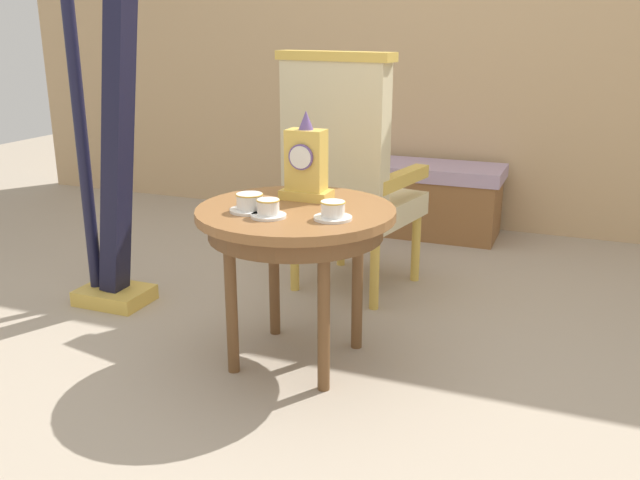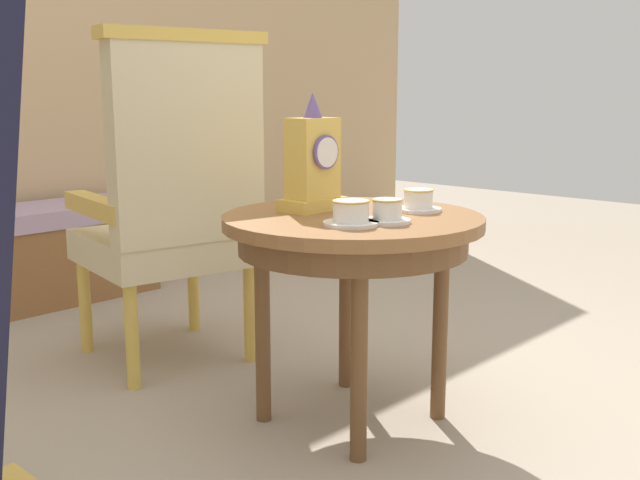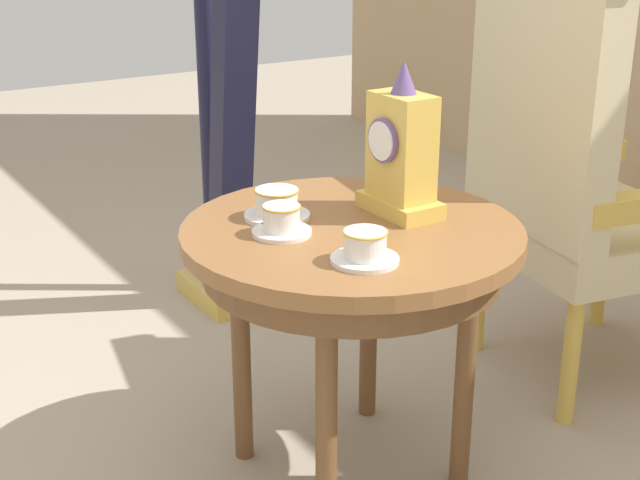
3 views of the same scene
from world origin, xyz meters
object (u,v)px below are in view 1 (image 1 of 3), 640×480
(teacup_left, at_px, (250,203))
(armchair, at_px, (347,172))
(side_table, at_px, (296,227))
(teacup_right, at_px, (268,209))
(teacup_center, at_px, (333,211))
(harp, at_px, (107,152))
(window_bench, at_px, (413,197))
(mantel_clock, at_px, (306,164))

(teacup_left, distance_m, armchair, 0.85)
(teacup_left, bearing_deg, side_table, 39.13)
(teacup_right, height_order, armchair, armchair)
(teacup_center, xyz_separation_m, harp, (-1.17, 0.30, 0.08))
(window_bench, bearing_deg, teacup_left, -93.34)
(armchair, relative_size, window_bench, 1.06)
(side_table, height_order, armchair, armchair)
(teacup_center, xyz_separation_m, mantel_clock, (-0.20, 0.23, 0.11))
(teacup_right, relative_size, mantel_clock, 0.37)
(teacup_left, relative_size, window_bench, 0.13)
(side_table, distance_m, teacup_left, 0.20)
(side_table, distance_m, mantel_clock, 0.25)
(teacup_left, bearing_deg, mantel_clock, 64.67)
(harp, distance_m, window_bench, 1.98)
(teacup_right, relative_size, armchair, 0.11)
(teacup_center, relative_size, mantel_clock, 0.40)
(teacup_center, distance_m, mantel_clock, 0.32)
(teacup_center, height_order, window_bench, teacup_center)
(side_table, relative_size, armchair, 0.64)
(armchair, height_order, window_bench, armchair)
(teacup_left, xyz_separation_m, harp, (-0.86, 0.31, 0.08))
(harp, bearing_deg, teacup_right, -20.60)
(teacup_center, height_order, armchair, armchair)
(side_table, bearing_deg, armchair, 95.12)
(teacup_center, bearing_deg, harp, 165.76)
(side_table, height_order, teacup_center, teacup_center)
(side_table, xyz_separation_m, mantel_clock, (-0.02, 0.14, 0.21))
(side_table, distance_m, armchair, 0.75)
(teacup_right, distance_m, mantel_clock, 0.31)
(window_bench, bearing_deg, side_table, -89.46)
(teacup_right, distance_m, window_bench, 2.05)
(harp, relative_size, window_bench, 1.64)
(teacup_center, xyz_separation_m, window_bench, (-0.20, 1.95, -0.41))
(window_bench, bearing_deg, teacup_center, -84.20)
(teacup_right, xyz_separation_m, armchair, (-0.03, 0.89, -0.04))
(armchair, xyz_separation_m, window_bench, (0.05, 1.11, -0.37))
(teacup_center, bearing_deg, side_table, 153.42)
(mantel_clock, bearing_deg, side_table, -83.32)
(side_table, xyz_separation_m, teacup_right, (-0.04, -0.15, 0.10))
(teacup_left, height_order, window_bench, teacup_left)
(teacup_left, height_order, mantel_clock, mantel_clock)
(mantel_clock, distance_m, harp, 0.98)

